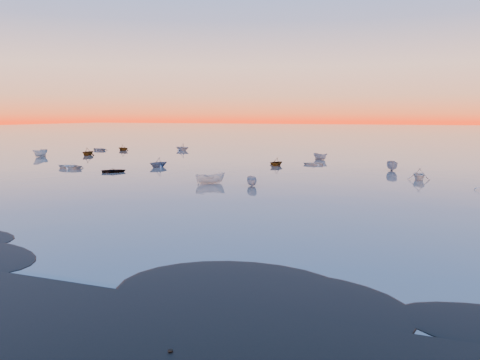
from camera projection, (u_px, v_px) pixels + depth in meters
The scene contains 5 objects.
ground at pixel (327, 148), 121.70m from camera, with size 600.00×600.00×0.00m, color #675D56.
mud_lobes at pixel (35, 263), 27.88m from camera, with size 140.00×6.00×0.07m, color black, non-canonical shape.
moored_fleet at pixel (279, 167), 78.04m from camera, with size 124.00×58.00×1.20m, color silver, non-canonical shape.
boat_near_center at pixel (210, 183), 59.88m from camera, with size 3.87×1.64×1.34m, color silver.
boat_near_right at pixel (419, 180), 63.07m from camera, with size 3.63×1.63×1.27m, color silver.
Camera 1 is at (20.82, -22.01, 8.78)m, focal length 35.00 mm.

